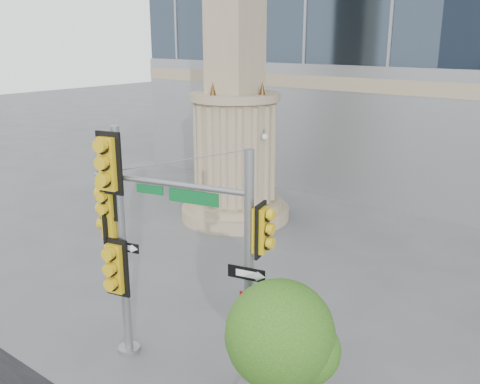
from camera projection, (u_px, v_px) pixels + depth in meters
The scene contains 5 objects.
ground at pixel (193, 378), 11.70m from camera, with size 120.00×120.00×0.00m, color #545456.
monument at pixel (235, 82), 20.50m from camera, with size 4.40×4.40×16.60m.
main_signal_pole at pixel (207, 241), 10.81m from camera, with size 3.96×1.27×5.18m.
secondary_signal_pole at pixel (115, 227), 11.71m from camera, with size 0.99×0.71×5.39m.
street_tree at pixel (282, 339), 9.42m from camera, with size 2.00×1.96×3.12m.
Camera 1 is at (7.04, -7.30, 7.19)m, focal length 40.00 mm.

